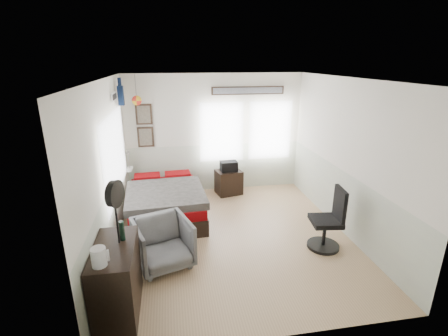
% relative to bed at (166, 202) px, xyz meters
% --- Properties ---
extents(ground_plane, '(4.00, 4.50, 0.01)m').
position_rel_bed_xyz_m(ground_plane, '(1.17, -0.97, -0.31)').
color(ground_plane, '#A7815B').
extents(room_shell, '(4.02, 4.52, 2.71)m').
position_rel_bed_xyz_m(room_shell, '(1.10, -0.78, 1.30)').
color(room_shell, silver).
rests_on(room_shell, ground_plane).
extents(wall_decor, '(3.55, 1.32, 1.44)m').
position_rel_bed_xyz_m(wall_decor, '(0.07, 0.99, 1.79)').
color(wall_decor, '#3C2A1E').
rests_on(wall_decor, room_shell).
extents(bed, '(1.52, 2.05, 0.63)m').
position_rel_bed_xyz_m(bed, '(0.00, 0.00, 0.00)').
color(bed, black).
rests_on(bed, ground_plane).
extents(dresser, '(0.48, 1.00, 0.90)m').
position_rel_bed_xyz_m(dresser, '(-0.57, -2.48, 0.14)').
color(dresser, black).
rests_on(dresser, ground_plane).
extents(armchair, '(1.00, 1.01, 0.74)m').
position_rel_bed_xyz_m(armchair, '(-0.03, -1.60, 0.06)').
color(armchair, '#565656').
rests_on(armchair, ground_plane).
extents(nightstand, '(0.64, 0.55, 0.56)m').
position_rel_bed_xyz_m(nightstand, '(1.44, 0.96, -0.03)').
color(nightstand, black).
rests_on(nightstand, ground_plane).
extents(task_chair, '(0.53, 0.53, 1.05)m').
position_rel_bed_xyz_m(task_chair, '(2.64, -1.57, 0.12)').
color(task_chair, black).
rests_on(task_chair, ground_plane).
extents(kettle, '(0.18, 0.16, 0.21)m').
position_rel_bed_xyz_m(kettle, '(-0.65, -2.82, 0.70)').
color(kettle, silver).
rests_on(kettle, dresser).
extents(bottle, '(0.06, 0.06, 0.25)m').
position_rel_bed_xyz_m(bottle, '(-0.47, -2.33, 0.72)').
color(bottle, black).
rests_on(bottle, dresser).
extents(stand_fan, '(0.18, 0.32, 0.80)m').
position_rel_bed_xyz_m(stand_fan, '(-0.49, -2.38, 1.21)').
color(stand_fan, black).
rests_on(stand_fan, dresser).
extents(black_bag, '(0.39, 0.27, 0.22)m').
position_rel_bed_xyz_m(black_bag, '(1.44, 0.96, 0.36)').
color(black_bag, black).
rests_on(black_bag, nightstand).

